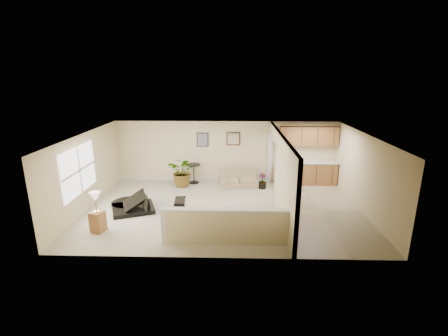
{
  "coord_description": "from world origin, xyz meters",
  "views": [
    {
      "loc": [
        0.29,
        -9.98,
        4.31
      ],
      "look_at": [
        -0.0,
        0.4,
        1.3
      ],
      "focal_mm": 26.0,
      "sensor_mm": 36.0,
      "label": 1
    }
  ],
  "objects_px": {
    "palm_plant": "(183,172)",
    "piano_bench": "(180,206)",
    "piano": "(132,194)",
    "loveseat": "(239,178)",
    "accent_table": "(194,171)",
    "lamp_stand": "(97,215)",
    "small_plant": "(262,182)"
  },
  "relations": [
    {
      "from": "loveseat",
      "to": "small_plant",
      "type": "height_order",
      "value": "loveseat"
    },
    {
      "from": "accent_table",
      "to": "small_plant",
      "type": "distance_m",
      "value": 2.82
    },
    {
      "from": "accent_table",
      "to": "small_plant",
      "type": "relative_size",
      "value": 1.32
    },
    {
      "from": "loveseat",
      "to": "accent_table",
      "type": "xyz_separation_m",
      "value": [
        -1.83,
        0.32,
        0.2
      ]
    },
    {
      "from": "loveseat",
      "to": "lamp_stand",
      "type": "bearing_deg",
      "value": -142.6
    },
    {
      "from": "palm_plant",
      "to": "small_plant",
      "type": "height_order",
      "value": "palm_plant"
    },
    {
      "from": "piano",
      "to": "palm_plant",
      "type": "distance_m",
      "value": 2.68
    },
    {
      "from": "lamp_stand",
      "to": "accent_table",
      "type": "bearing_deg",
      "value": 62.91
    },
    {
      "from": "piano",
      "to": "small_plant",
      "type": "distance_m",
      "value": 4.96
    },
    {
      "from": "accent_table",
      "to": "lamp_stand",
      "type": "distance_m",
      "value": 4.87
    },
    {
      "from": "small_plant",
      "to": "lamp_stand",
      "type": "bearing_deg",
      "value": -142.88
    },
    {
      "from": "piano_bench",
      "to": "loveseat",
      "type": "bearing_deg",
      "value": 54.17
    },
    {
      "from": "piano",
      "to": "palm_plant",
      "type": "bearing_deg",
      "value": 38.91
    },
    {
      "from": "loveseat",
      "to": "palm_plant",
      "type": "height_order",
      "value": "palm_plant"
    },
    {
      "from": "accent_table",
      "to": "palm_plant",
      "type": "bearing_deg",
      "value": -131.49
    },
    {
      "from": "palm_plant",
      "to": "lamp_stand",
      "type": "xyz_separation_m",
      "value": [
        -1.85,
        -3.92,
        -0.1
      ]
    },
    {
      "from": "piano_bench",
      "to": "accent_table",
      "type": "relative_size",
      "value": 0.83
    },
    {
      "from": "loveseat",
      "to": "accent_table",
      "type": "height_order",
      "value": "loveseat"
    },
    {
      "from": "accent_table",
      "to": "loveseat",
      "type": "bearing_deg",
      "value": -9.78
    },
    {
      "from": "accent_table",
      "to": "palm_plant",
      "type": "height_order",
      "value": "palm_plant"
    },
    {
      "from": "small_plant",
      "to": "loveseat",
      "type": "bearing_deg",
      "value": 164.2
    },
    {
      "from": "small_plant",
      "to": "lamp_stand",
      "type": "height_order",
      "value": "lamp_stand"
    },
    {
      "from": "palm_plant",
      "to": "piano",
      "type": "bearing_deg",
      "value": -119.69
    },
    {
      "from": "piano",
      "to": "loveseat",
      "type": "height_order",
      "value": "piano"
    },
    {
      "from": "piano_bench",
      "to": "lamp_stand",
      "type": "relative_size",
      "value": 0.56
    },
    {
      "from": "piano",
      "to": "piano_bench",
      "type": "xyz_separation_m",
      "value": [
        1.6,
        -0.24,
        -0.29
      ]
    },
    {
      "from": "accent_table",
      "to": "palm_plant",
      "type": "distance_m",
      "value": 0.57
    },
    {
      "from": "palm_plant",
      "to": "piano_bench",
      "type": "bearing_deg",
      "value": -83.85
    },
    {
      "from": "piano",
      "to": "lamp_stand",
      "type": "distance_m",
      "value": 1.68
    },
    {
      "from": "piano",
      "to": "loveseat",
      "type": "relative_size",
      "value": 1.17
    },
    {
      "from": "loveseat",
      "to": "piano",
      "type": "bearing_deg",
      "value": -152.85
    },
    {
      "from": "loveseat",
      "to": "small_plant",
      "type": "bearing_deg",
      "value": -23.21
    }
  ]
}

